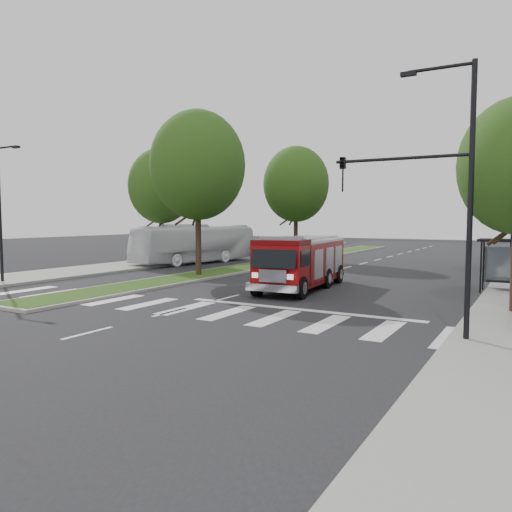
{
  "coord_description": "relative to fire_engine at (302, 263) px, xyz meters",
  "views": [
    {
      "loc": [
        12.27,
        -18.78,
        3.61
      ],
      "look_at": [
        0.4,
        1.95,
        1.8
      ],
      "focal_mm": 35.0,
      "sensor_mm": 36.0,
      "label": 1
    }
  ],
  "objects": [
    {
      "name": "ground",
      "position": [
        -1.73,
        -4.32,
        -1.34
      ],
      "size": [
        140.0,
        140.0,
        0.0
      ],
      "primitive_type": "plane",
      "color": "black",
      "rests_on": "ground"
    },
    {
      "name": "sidewalk_left",
      "position": [
        -16.23,
        5.68,
        -1.26
      ],
      "size": [
        5.0,
        80.0,
        0.15
      ],
      "primitive_type": "cube",
      "color": "gray",
      "rests_on": "ground"
    },
    {
      "name": "median",
      "position": [
        -7.73,
        13.68,
        -1.26
      ],
      "size": [
        3.0,
        50.0,
        0.15
      ],
      "color": "gray",
      "rests_on": "ground"
    },
    {
      "name": "tree_median_near",
      "position": [
        -7.73,
        1.68,
        5.47
      ],
      "size": [
        5.8,
        5.8,
        10.16
      ],
      "color": "black",
      "rests_on": "ground"
    },
    {
      "name": "tree_median_far",
      "position": [
        -7.73,
        15.68,
        5.15
      ],
      "size": [
        5.6,
        5.6,
        9.72
      ],
      "color": "black",
      "rests_on": "ground"
    },
    {
      "name": "tree_left_mid",
      "position": [
        -15.73,
        7.68,
        4.82
      ],
      "size": [
        5.2,
        5.2,
        9.16
      ],
      "color": "black",
      "rests_on": "ground"
    },
    {
      "name": "streetlight_right_near",
      "position": [
        7.89,
        -7.82,
        3.33
      ],
      "size": [
        4.08,
        0.22,
        8.0
      ],
      "color": "black",
      "rests_on": "ground"
    },
    {
      "name": "streetlight_left_near",
      "position": [
        -15.09,
        -6.32,
        2.86
      ],
      "size": [
        1.9,
        0.2,
        7.5
      ],
      "color": "black",
      "rests_on": "ground"
    },
    {
      "name": "streetlight_right_far",
      "position": [
        8.62,
        15.68,
        3.14
      ],
      "size": [
        2.11,
        0.2,
        8.0
      ],
      "color": "black",
      "rests_on": "ground"
    },
    {
      "name": "fire_engine",
      "position": [
        0.0,
        0.0,
        0.0
      ],
      "size": [
        3.12,
        8.23,
        2.79
      ],
      "rotation": [
        0.0,
        0.0,
        0.09
      ],
      "color": "#530406",
      "rests_on": "ground"
    },
    {
      "name": "city_bus",
      "position": [
        -13.54,
        9.16,
        0.23
      ],
      "size": [
        4.78,
        11.54,
        3.13
      ],
      "primitive_type": "imported",
      "rotation": [
        0.0,
        0.0,
        -0.2
      ],
      "color": "silver",
      "rests_on": "ground"
    }
  ]
}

